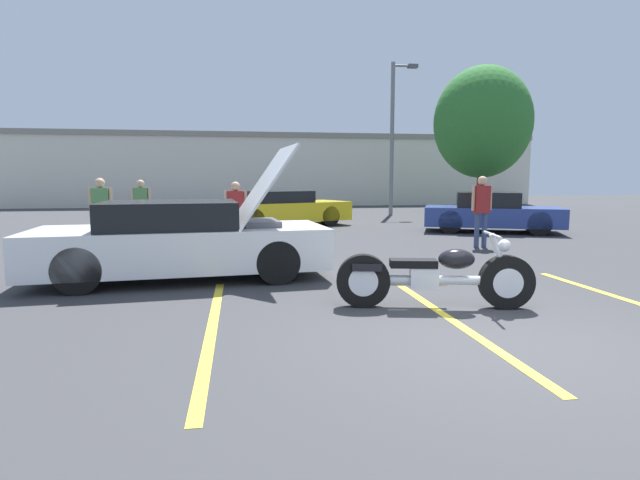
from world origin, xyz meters
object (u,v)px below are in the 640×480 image
spectator_near_motorcycle (482,205)px  spectator_far_lot (101,208)px  light_pole (394,132)px  parked_car_right_row (491,213)px  spectator_by_show_car (236,210)px  motorcycle (434,277)px  show_car_hood_open (183,240)px  parked_car_left_row (281,209)px  tree_background (482,122)px  spectator_midground (141,204)px

spectator_near_motorcycle → spectator_far_lot: spectator_near_motorcycle is taller
light_pole → parked_car_right_row: size_ratio=1.53×
spectator_by_show_car → motorcycle: bearing=-65.5°
show_car_hood_open → spectator_far_lot: show_car_hood_open is taller
light_pole → parked_car_left_row: (-5.51, -4.60, -3.17)m
parked_car_left_row → light_pole: bearing=17.3°
light_pole → spectator_by_show_car: bearing=-124.1°
light_pole → tree_background: tree_background is taller
tree_background → show_car_hood_open: tree_background is taller
spectator_by_show_car → spectator_midground: spectator_midground is taller
spectator_midground → show_car_hood_open: bearing=-73.4°
light_pole → show_car_hood_open: (-7.88, -13.52, -3.13)m
tree_background → spectator_by_show_car: (-11.64, -11.11, -3.39)m
light_pole → spectator_far_lot: size_ratio=4.03×
motorcycle → spectator_far_lot: spectator_far_lot is taller
light_pole → parked_car_left_row: 7.85m
show_car_hood_open → spectator_near_motorcycle: (6.75, 2.77, 0.39)m
spectator_far_lot → parked_car_right_row: bearing=12.9°
parked_car_left_row → spectator_by_show_car: (-1.51, -5.78, 0.34)m
parked_car_right_row → tree_background: bearing=88.6°
light_pole → show_car_hood_open: 15.96m
spectator_near_motorcycle → light_pole: bearing=84.0°
spectator_near_motorcycle → spectator_by_show_car: (-5.89, 0.37, -0.09)m
light_pole → spectator_near_motorcycle: bearing=-96.0°
spectator_far_lot → tree_background: bearing=36.2°
tree_background → parked_car_right_row: tree_background is taller
light_pole → show_car_hood_open: size_ratio=1.39×
spectator_near_motorcycle → spectator_by_show_car: spectator_near_motorcycle is taller
tree_background → spectator_far_lot: tree_background is taller
light_pole → spectator_midground: size_ratio=4.14×
motorcycle → spectator_midground: size_ratio=1.54×
show_car_hood_open → spectator_by_show_car: bearing=69.9°
parked_car_right_row → parked_car_left_row: size_ratio=0.87×
spectator_midground → spectator_far_lot: spectator_far_lot is taller
parked_car_right_row → spectator_near_motorcycle: bearing=-98.2°
spectator_by_show_car → spectator_far_lot: bearing=173.1°
light_pole → parked_car_left_row: size_ratio=1.34×
parked_car_right_row → parked_car_left_row: 6.99m
show_car_hood_open → parked_car_left_row: size_ratio=0.96×
tree_background → parked_car_right_row: size_ratio=1.57×
tree_background → spectator_near_motorcycle: size_ratio=4.03×
spectator_far_lot → show_car_hood_open: bearing=-58.0°
spectator_near_motorcycle → show_car_hood_open: bearing=-157.7°
tree_background → show_car_hood_open: 19.31m
parked_car_right_row → parked_car_left_row: parked_car_right_row is taller
tree_background → light_pole: bearing=-171.0°
spectator_far_lot → parked_car_left_row: bearing=49.8°
parked_car_left_row → motorcycle: bearing=-107.3°
light_pole → parked_car_left_row: light_pole is taller
tree_background → spectator_near_motorcycle: bearing=-116.6°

